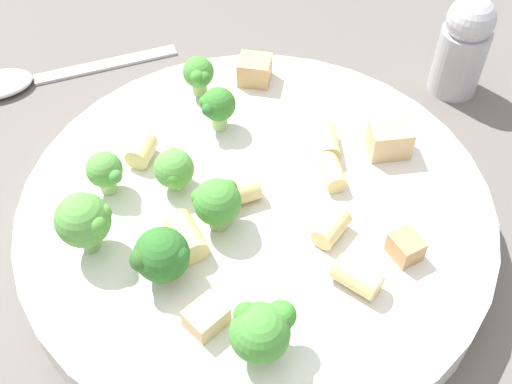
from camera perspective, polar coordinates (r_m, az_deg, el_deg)
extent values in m
plane|color=#5B5651|center=(0.42, 0.00, -3.79)|extent=(2.00, 2.00, 0.00)
cylinder|color=silver|center=(0.41, 0.00, -2.41)|extent=(0.30, 0.30, 0.03)
cylinder|color=silver|center=(0.40, 0.00, -1.21)|extent=(0.27, 0.27, 0.01)
torus|color=silver|center=(0.40, 0.00, -1.12)|extent=(0.29, 0.29, 0.00)
cylinder|color=#93B766|center=(0.34, 0.33, -13.65)|extent=(0.01, 0.01, 0.01)
sphere|color=#478E38|center=(0.32, 0.34, -12.42)|extent=(0.03, 0.03, 0.03)
sphere|color=#3F7F30|center=(0.32, 1.79, -11.56)|extent=(0.02, 0.02, 0.02)
sphere|color=green|center=(0.32, 2.24, -10.90)|extent=(0.02, 0.02, 0.02)
sphere|color=#3F8831|center=(0.32, -0.85, -10.90)|extent=(0.01, 0.01, 0.01)
cylinder|color=#9EC175|center=(0.41, -13.17, 0.33)|extent=(0.01, 0.01, 0.01)
sphere|color=#569942|center=(0.40, -13.49, 1.56)|extent=(0.02, 0.02, 0.02)
sphere|color=#4A9241|center=(0.39, -12.46, 1.36)|extent=(0.01, 0.01, 0.01)
sphere|color=#4F9B40|center=(0.40, -12.89, 2.44)|extent=(0.01, 0.01, 0.01)
cylinder|color=#9EC175|center=(0.44, -3.27, 6.44)|extent=(0.01, 0.01, 0.01)
sphere|color=#387A2D|center=(0.43, -3.35, 7.79)|extent=(0.02, 0.02, 0.02)
sphere|color=#30682E|center=(0.42, -4.27, 7.30)|extent=(0.01, 0.01, 0.01)
sphere|color=#387E28|center=(0.43, -4.47, 7.96)|extent=(0.01, 0.01, 0.01)
cylinder|color=#9EC175|center=(0.41, -7.13, 0.90)|extent=(0.01, 0.01, 0.01)
sphere|color=#569942|center=(0.40, -7.30, 2.08)|extent=(0.03, 0.03, 0.03)
sphere|color=#4F9344|center=(0.40, -7.37, 3.22)|extent=(0.01, 0.01, 0.01)
sphere|color=#509938|center=(0.39, -7.28, 1.41)|extent=(0.01, 0.01, 0.01)
cylinder|color=#84AD60|center=(0.38, -14.60, -4.08)|extent=(0.01, 0.01, 0.02)
sphere|color=#569942|center=(0.37, -15.14, -2.42)|extent=(0.03, 0.03, 0.03)
sphere|color=#5A9C3F|center=(0.36, -13.54, -1.82)|extent=(0.01, 0.01, 0.01)
sphere|color=#549E3B|center=(0.36, -14.02, -2.87)|extent=(0.01, 0.01, 0.01)
cylinder|color=#84AD60|center=(0.36, -8.11, -6.90)|extent=(0.01, 0.01, 0.01)
sphere|color=#2D6B28|center=(0.35, -8.38, -5.54)|extent=(0.03, 0.03, 0.03)
sphere|color=#2D6E2A|center=(0.35, -7.15, -5.70)|extent=(0.02, 0.02, 0.02)
sphere|color=#2F5C24|center=(0.35, -10.11, -5.94)|extent=(0.01, 0.01, 0.01)
cylinder|color=#93B766|center=(0.47, -5.04, 9.32)|extent=(0.01, 0.01, 0.01)
sphere|color=#478E38|center=(0.46, -5.15, 10.58)|extent=(0.02, 0.02, 0.02)
sphere|color=#429132|center=(0.45, -5.22, 10.16)|extent=(0.01, 0.01, 0.01)
sphere|color=#3F7C2F|center=(0.45, -4.73, 10.03)|extent=(0.01, 0.01, 0.01)
sphere|color=green|center=(0.46, -5.06, 11.33)|extent=(0.01, 0.01, 0.01)
cylinder|color=#84AD60|center=(0.38, -3.36, -2.35)|extent=(0.01, 0.01, 0.01)
sphere|color=#478E38|center=(0.37, -3.46, -0.89)|extent=(0.03, 0.03, 0.03)
sphere|color=#479430|center=(0.37, -5.06, -0.42)|extent=(0.01, 0.01, 0.01)
sphere|color=#4A7A35|center=(0.37, -2.51, 0.30)|extent=(0.01, 0.01, 0.01)
cylinder|color=#E0C67F|center=(0.38, 6.72, -3.19)|extent=(0.03, 0.02, 0.01)
cylinder|color=#E0C67F|center=(0.42, 6.31, 4.44)|extent=(0.03, 0.02, 0.02)
cylinder|color=#E0C67F|center=(0.37, -6.23, -3.95)|extent=(0.03, 0.03, 0.02)
cylinder|color=#E0C67F|center=(0.41, 6.73, 1.87)|extent=(0.03, 0.02, 0.01)
cylinder|color=#E0C67F|center=(0.39, -1.70, 0.12)|extent=(0.03, 0.03, 0.02)
cylinder|color=#E0C67F|center=(0.36, 8.98, -7.48)|extent=(0.03, 0.03, 0.02)
cylinder|color=#E0C67F|center=(0.42, -10.14, 3.65)|extent=(0.02, 0.02, 0.02)
cube|color=tan|center=(0.34, -4.44, -11.05)|extent=(0.03, 0.03, 0.01)
cube|color=tan|center=(0.43, 11.76, 4.57)|extent=(0.03, 0.03, 0.02)
cube|color=tan|center=(0.38, 13.15, -4.78)|extent=(0.02, 0.02, 0.01)
cube|color=tan|center=(0.47, -0.12, 10.78)|extent=(0.02, 0.02, 0.02)
cylinder|color=#B2B2B7|center=(0.53, 17.60, 11.08)|extent=(0.04, 0.04, 0.05)
sphere|color=#B7B7BC|center=(0.51, 18.59, 14.31)|extent=(0.04, 0.04, 0.04)
cube|color=#B2B2B7|center=(0.56, -13.19, 11.06)|extent=(0.06, 0.11, 0.01)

